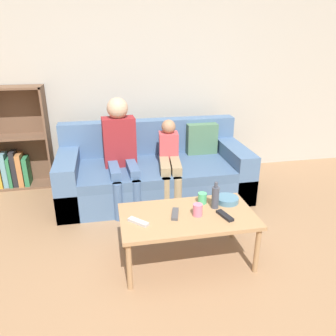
# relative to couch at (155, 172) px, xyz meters

# --- Properties ---
(wall_back) EXTENTS (12.00, 0.06, 2.60)m
(wall_back) POSITION_rel_couch_xyz_m (-0.05, 0.70, 1.04)
(wall_back) COLOR #B7B2A8
(wall_back) RESTS_ON ground_plane
(couch) EXTENTS (2.06, 0.94, 0.79)m
(couch) POSITION_rel_couch_xyz_m (0.00, 0.00, 0.00)
(couch) COLOR #4C6B93
(couch) RESTS_ON ground_plane
(bookshelf) EXTENTS (0.66, 0.28, 1.19)m
(bookshelf) POSITION_rel_couch_xyz_m (-1.55, 0.55, 0.21)
(bookshelf) COLOR brown
(bookshelf) RESTS_ON ground_plane
(coffee_table) EXTENTS (1.05, 0.58, 0.42)m
(coffee_table) POSITION_rel_couch_xyz_m (0.07, -1.25, 0.11)
(coffee_table) COLOR #A87F56
(coffee_table) RESTS_ON ground_plane
(person_adult) EXTENTS (0.35, 0.66, 1.12)m
(person_adult) POSITION_rel_couch_xyz_m (-0.37, -0.09, 0.38)
(person_adult) COLOR #476693
(person_adult) RESTS_ON ground_plane
(person_child) EXTENTS (0.28, 0.66, 0.87)m
(person_child) POSITION_rel_couch_xyz_m (0.14, -0.16, 0.22)
(person_child) COLOR #9E8966
(person_child) RESTS_ON ground_plane
(cup_near) EXTENTS (0.07, 0.07, 0.10)m
(cup_near) POSITION_rel_couch_xyz_m (0.14, -1.28, 0.20)
(cup_near) COLOR pink
(cup_near) RESTS_ON coffee_table
(cup_far) EXTENTS (0.07, 0.07, 0.09)m
(cup_far) POSITION_rel_couch_xyz_m (0.23, -1.09, 0.20)
(cup_far) COLOR #4CB77A
(cup_far) RESTS_ON coffee_table
(tv_remote_0) EXTENTS (0.09, 0.18, 0.02)m
(tv_remote_0) POSITION_rel_couch_xyz_m (0.34, -1.34, 0.16)
(tv_remote_0) COLOR black
(tv_remote_0) RESTS_ON coffee_table
(tv_remote_1) EXTENTS (0.09, 0.18, 0.02)m
(tv_remote_1) POSITION_rel_couch_xyz_m (-0.03, -1.24, 0.16)
(tv_remote_1) COLOR #47474C
(tv_remote_1) RESTS_ON coffee_table
(tv_remote_2) EXTENTS (0.15, 0.16, 0.02)m
(tv_remote_2) POSITION_rel_couch_xyz_m (-0.32, -1.30, 0.16)
(tv_remote_2) COLOR #B7B7BC
(tv_remote_2) RESTS_ON coffee_table
(snack_bowl) EXTENTS (0.19, 0.19, 0.05)m
(snack_bowl) POSITION_rel_couch_xyz_m (0.44, -1.11, 0.18)
(snack_bowl) COLOR teal
(snack_bowl) RESTS_ON coffee_table
(bottle) EXTENTS (0.06, 0.06, 0.23)m
(bottle) POSITION_rel_couch_xyz_m (0.31, -1.19, 0.25)
(bottle) COLOR #424756
(bottle) RESTS_ON coffee_table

